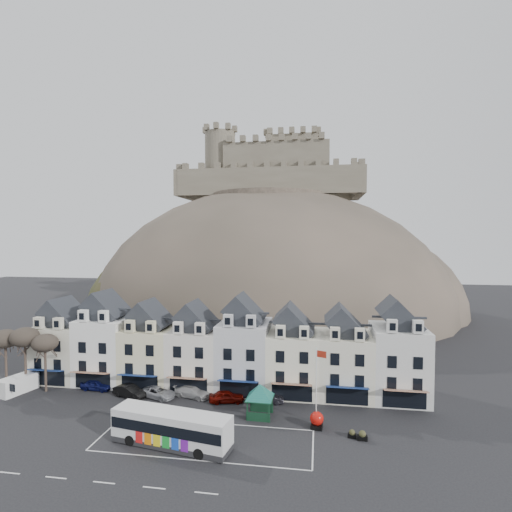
{
  "coord_description": "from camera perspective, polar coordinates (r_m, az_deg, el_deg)",
  "views": [
    {
      "loc": [
        13.42,
        -37.56,
        20.91
      ],
      "look_at": [
        3.72,
        24.0,
        17.94
      ],
      "focal_mm": 28.0,
      "sensor_mm": 36.0,
      "label": 1
    }
  ],
  "objects": [
    {
      "name": "car_silver",
      "position": [
        56.32,
        -13.79,
        -18.42
      ],
      "size": [
        5.17,
        3.49,
        1.33
      ],
      "primitive_type": "imported",
      "rotation": [
        0.0,
        0.0,
        1.28
      ],
      "color": "#9EA0A6",
      "rests_on": "ground"
    },
    {
      "name": "car_black",
      "position": [
        57.34,
        -17.57,
        -17.96
      ],
      "size": [
        5.01,
        3.17,
        1.56
      ],
      "primitive_type": "imported",
      "rotation": [
        0.0,
        0.0,
        1.22
      ],
      "color": "black",
      "rests_on": "ground"
    },
    {
      "name": "red_buoy",
      "position": [
        47.56,
        8.68,
        -22.14
      ],
      "size": [
        1.48,
        1.48,
        1.84
      ],
      "rotation": [
        0.0,
        0.0,
        -0.11
      ],
      "color": "black",
      "rests_on": "ground"
    },
    {
      "name": "white_van",
      "position": [
        64.77,
        -30.89,
        -15.47
      ],
      "size": [
        3.27,
        5.22,
        2.21
      ],
      "rotation": [
        0.0,
        0.0,
        -0.26
      ],
      "color": "white",
      "rests_on": "ground"
    },
    {
      "name": "townhouse_terrace",
      "position": [
        57.32,
        -4.92,
        -13.09
      ],
      "size": [
        54.4,
        9.35,
        11.8
      ],
      "color": "beige",
      "rests_on": "ground"
    },
    {
      "name": "car_navy",
      "position": [
        61.31,
        -21.85,
        -16.69
      ],
      "size": [
        4.38,
        2.01,
        1.45
      ],
      "primitive_type": "imported",
      "rotation": [
        0.0,
        0.0,
        1.5
      ],
      "color": "#0D1144",
      "rests_on": "ground"
    },
    {
      "name": "tree_left_far",
      "position": [
        65.61,
        -32.2,
        -10.03
      ],
      "size": [
        3.61,
        3.61,
        8.24
      ],
      "color": "#342821",
      "rests_on": "ground"
    },
    {
      "name": "bus_shelter",
      "position": [
        48.86,
        0.56,
        -18.76
      ],
      "size": [
        6.11,
        6.11,
        3.88
      ],
      "rotation": [
        0.0,
        0.0,
        -0.02
      ],
      "color": "#10321E",
      "rests_on": "ground"
    },
    {
      "name": "ground",
      "position": [
        45.03,
        -10.46,
        -24.99
      ],
      "size": [
        300.0,
        300.0,
        0.0
      ],
      "primitive_type": "plane",
      "color": "black",
      "rests_on": "ground"
    },
    {
      "name": "flagpole",
      "position": [
        47.28,
        8.73,
        -17.13
      ],
      "size": [
        1.15,
        0.54,
        8.54
      ],
      "rotation": [
        0.0,
        0.0,
        -0.41
      ],
      "color": "silver",
      "rests_on": "ground"
    },
    {
      "name": "tree_left_mid",
      "position": [
        63.64,
        -30.14,
        -10.05
      ],
      "size": [
        3.78,
        3.78,
        8.64
      ],
      "color": "#342821",
      "rests_on": "ground"
    },
    {
      "name": "tree_left_near",
      "position": [
        61.98,
        -27.93,
        -10.99
      ],
      "size": [
        3.43,
        3.43,
        7.84
      ],
      "color": "#342821",
      "rests_on": "ground"
    },
    {
      "name": "car_maroon",
      "position": [
        53.59,
        -4.24,
        -19.39
      ],
      "size": [
        4.67,
        2.73,
        1.49
      ],
      "primitive_type": "imported",
      "rotation": [
        0.0,
        0.0,
        1.81
      ],
      "color": "#560904",
      "rests_on": "ground"
    },
    {
      "name": "car_charcoal",
      "position": [
        53.26,
        1.72,
        -19.63
      ],
      "size": [
        4.08,
        1.71,
        1.31
      ],
      "primitive_type": "imported",
      "rotation": [
        0.0,
        0.0,
        1.65
      ],
      "color": "black",
      "rests_on": "ground"
    },
    {
      "name": "planter_east",
      "position": [
        46.3,
        14.95,
        -23.54
      ],
      "size": [
        1.03,
        0.71,
        1.02
      ],
      "rotation": [
        0.0,
        0.0,
        -0.02
      ],
      "color": "black",
      "rests_on": "ground"
    },
    {
      "name": "car_white",
      "position": [
        55.65,
        -9.11,
        -18.6
      ],
      "size": [
        5.22,
        3.1,
        1.42
      ],
      "primitive_type": "imported",
      "rotation": [
        0.0,
        0.0,
        1.33
      ],
      "color": "#B9B9B9",
      "rests_on": "ground"
    },
    {
      "name": "planter_west",
      "position": [
        46.53,
        13.57,
        -23.47
      ],
      "size": [
        0.95,
        0.62,
        0.89
      ],
      "rotation": [
        0.0,
        0.0,
        -0.16
      ],
      "color": "black",
      "rests_on": "ground"
    },
    {
      "name": "bus",
      "position": [
        44.2,
        -12.0,
        -22.76
      ],
      "size": [
        12.68,
        4.96,
        3.49
      ],
      "rotation": [
        0.0,
        0.0,
        -0.17
      ],
      "color": "#262628",
      "rests_on": "ground"
    },
    {
      "name": "castle",
      "position": [
        115.84,
        2.48,
        12.3
      ],
      "size": [
        50.2,
        22.2,
        22.0
      ],
      "color": "#5E5548",
      "rests_on": "ground"
    },
    {
      "name": "coach_bay_markings",
      "position": [
        45.54,
        -7.28,
        -24.63
      ],
      "size": [
        22.0,
        7.5,
        0.01
      ],
      "primitive_type": "cube",
      "color": "silver",
      "rests_on": "ground"
    },
    {
      "name": "castle_hill",
      "position": [
        109.2,
        2.41,
        -8.26
      ],
      "size": [
        100.0,
        76.0,
        68.0
      ],
      "color": "#3C372E",
      "rests_on": "ground"
    }
  ]
}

